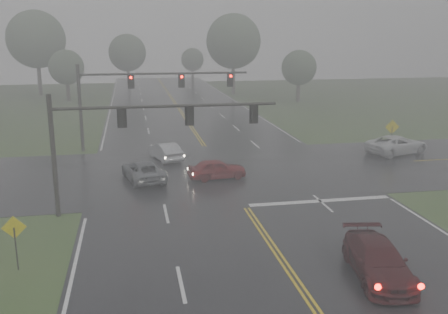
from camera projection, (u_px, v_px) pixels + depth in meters
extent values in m
cube|color=black|center=(226.00, 179.00, 33.63)|extent=(18.00, 160.00, 0.02)
cube|color=black|center=(221.00, 171.00, 35.54)|extent=(120.00, 14.00, 0.02)
cube|color=silver|center=(320.00, 201.00, 29.10)|extent=(8.50, 0.50, 0.01)
imported|color=#380A0D|center=(377.00, 277.00, 20.06)|extent=(2.74, 5.15, 1.42)
imported|color=maroon|center=(217.00, 179.00, 33.66)|extent=(4.06, 2.00, 1.33)
imported|color=#ACAFB4|center=(166.00, 160.00, 38.61)|extent=(2.54, 4.36, 1.36)
imported|color=slate|center=(144.00, 180.00, 33.24)|extent=(3.14, 5.05, 1.30)
imported|color=silver|center=(396.00, 154.00, 40.66)|extent=(5.86, 3.95, 1.49)
cylinder|color=black|center=(54.00, 157.00, 25.99)|extent=(0.25, 0.25, 6.55)
cylinder|color=black|center=(50.00, 108.00, 25.38)|extent=(0.16, 0.16, 0.73)
cylinder|color=black|center=(167.00, 106.00, 26.46)|extent=(11.95, 0.16, 0.16)
cube|color=black|center=(122.00, 118.00, 26.16)|extent=(0.31, 0.25, 0.96)
cube|color=black|center=(122.00, 117.00, 26.30)|extent=(0.50, 0.03, 1.14)
cube|color=black|center=(190.00, 116.00, 26.80)|extent=(0.31, 0.25, 0.96)
cube|color=black|center=(189.00, 115.00, 26.94)|extent=(0.50, 0.03, 1.14)
cube|color=black|center=(254.00, 114.00, 27.45)|extent=(0.31, 0.25, 0.96)
cube|color=black|center=(254.00, 113.00, 27.58)|extent=(0.50, 0.03, 1.14)
cylinder|color=black|center=(80.00, 108.00, 40.78)|extent=(0.28, 0.28, 7.14)
cylinder|color=black|center=(78.00, 74.00, 40.11)|extent=(0.18, 0.18, 0.79)
cylinder|color=black|center=(165.00, 74.00, 41.37)|extent=(13.93, 0.18, 0.18)
cube|color=black|center=(131.00, 81.00, 41.01)|extent=(0.34, 0.28, 1.04)
cube|color=black|center=(131.00, 81.00, 41.16)|extent=(0.55, 0.03, 1.24)
cylinder|color=#FF0C05|center=(131.00, 78.00, 40.78)|extent=(0.22, 0.06, 0.22)
cube|color=black|center=(182.00, 80.00, 41.76)|extent=(0.34, 0.28, 1.04)
cube|color=black|center=(181.00, 80.00, 41.91)|extent=(0.55, 0.03, 1.24)
cylinder|color=#FF0C05|center=(182.00, 77.00, 41.53)|extent=(0.22, 0.06, 0.22)
cube|color=black|center=(230.00, 80.00, 42.51)|extent=(0.34, 0.28, 1.04)
cube|color=black|center=(230.00, 80.00, 42.66)|extent=(0.55, 0.03, 1.24)
cylinder|color=#FF0C05|center=(231.00, 76.00, 42.28)|extent=(0.22, 0.06, 0.22)
cylinder|color=black|center=(16.00, 249.00, 20.45)|extent=(0.06, 0.06, 1.87)
cube|color=yellow|center=(14.00, 227.00, 20.25)|extent=(0.98, 0.08, 0.98)
cylinder|color=black|center=(391.00, 140.00, 40.42)|extent=(0.07, 0.07, 2.21)
cube|color=yellow|center=(392.00, 127.00, 40.18)|extent=(1.16, 0.16, 1.16)
cylinder|color=#372E24|center=(68.00, 91.00, 72.15)|extent=(0.55, 0.55, 2.81)
sphere|color=#354B32|center=(66.00, 67.00, 71.33)|extent=(5.00, 5.00, 5.00)
cylinder|color=#372E24|center=(233.00, 79.00, 79.85)|extent=(0.61, 0.61, 4.84)
sphere|color=#354B32|center=(233.00, 41.00, 78.43)|extent=(8.61, 8.61, 8.61)
cylinder|color=#372E24|center=(128.00, 78.00, 87.98)|extent=(0.52, 0.52, 3.65)
sphere|color=#354B32|center=(127.00, 53.00, 86.91)|extent=(6.48, 6.48, 6.48)
cylinder|color=#372E24|center=(298.00, 92.00, 71.57)|extent=(0.53, 0.53, 2.80)
sphere|color=#354B32|center=(299.00, 68.00, 70.75)|extent=(4.98, 4.98, 4.98)
cylinder|color=#372E24|center=(40.00, 79.00, 78.74)|extent=(0.60, 0.60, 5.03)
sphere|color=#354B32|center=(36.00, 39.00, 77.26)|extent=(8.94, 8.94, 8.94)
cylinder|color=#372E24|center=(193.00, 75.00, 100.74)|extent=(0.52, 0.52, 2.58)
sphere|color=#354B32|center=(192.00, 60.00, 99.98)|extent=(4.60, 4.60, 4.60)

